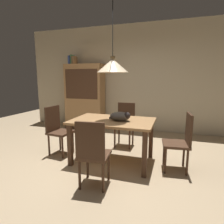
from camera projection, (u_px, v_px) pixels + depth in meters
name	position (u px, v px, depth m)	size (l,w,h in m)	color
ground	(98.00, 169.00, 3.10)	(10.00, 10.00, 0.00)	tan
back_wall	(133.00, 78.00, 5.32)	(6.40, 0.10, 2.90)	beige
dining_table	(113.00, 126.00, 3.30)	(1.40, 0.90, 0.75)	#A87A4C
chair_left_side	(57.00, 128.00, 3.67)	(0.44, 0.44, 0.93)	#472D1E
chair_right_side	(181.00, 139.00, 2.98)	(0.44, 0.44, 0.93)	#472D1E
chair_near_front	(93.00, 151.00, 2.50)	(0.44, 0.44, 0.93)	#472D1E
chair_far_back	(125.00, 122.00, 4.14)	(0.40, 0.40, 0.93)	#472D1E
cat_sleeping	(121.00, 116.00, 3.20)	(0.39, 0.25, 0.16)	#4C4742
pendant_lamp	(113.00, 65.00, 3.12)	(0.52, 0.52, 1.30)	beige
hutch_bookcase	(85.00, 98.00, 5.52)	(1.12, 0.45, 1.85)	#A87A4C
book_blue_wide	(71.00, 60.00, 5.47)	(0.06, 0.24, 0.24)	#384C93
book_green_slim	(73.00, 60.00, 5.45)	(0.03, 0.20, 0.26)	#427A4C
book_brown_thick	(74.00, 60.00, 5.43)	(0.06, 0.24, 0.22)	brown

